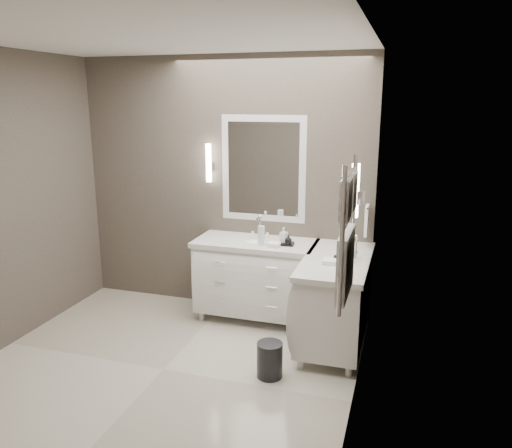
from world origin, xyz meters
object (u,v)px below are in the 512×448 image
(vanity_back, at_px, (256,275))
(vanity_right, at_px, (335,296))
(towel_ladder, at_px, (347,240))
(waste_bin, at_px, (270,360))

(vanity_back, xyz_separation_m, vanity_right, (0.88, -0.33, 0.00))
(towel_ladder, xyz_separation_m, waste_bin, (-0.65, 0.57, -1.24))
(vanity_back, distance_m, waste_bin, 1.20)
(vanity_right, bearing_deg, towel_ladder, -80.16)
(towel_ladder, distance_m, waste_bin, 1.51)
(vanity_back, relative_size, waste_bin, 4.12)
(vanity_back, height_order, towel_ladder, towel_ladder)
(vanity_right, distance_m, waste_bin, 0.91)
(towel_ladder, height_order, waste_bin, towel_ladder)
(towel_ladder, bearing_deg, waste_bin, 139.00)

